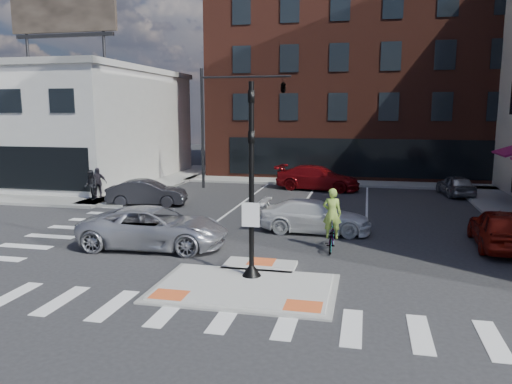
% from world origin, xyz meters
% --- Properties ---
extents(ground, '(120.00, 120.00, 0.00)m').
position_xyz_m(ground, '(0.00, 0.00, 0.00)').
color(ground, '#28282B').
rests_on(ground, ground).
extents(refuge_island, '(5.40, 4.65, 0.13)m').
position_xyz_m(refuge_island, '(0.00, -0.26, 0.05)').
color(refuge_island, gray).
rests_on(refuge_island, ground).
extents(sidewalk_nw, '(23.50, 20.50, 0.15)m').
position_xyz_m(sidewalk_nw, '(-16.76, 15.29, 0.08)').
color(sidewalk_nw, gray).
rests_on(sidewalk_nw, ground).
extents(sidewalk_n, '(26.00, 3.00, 0.15)m').
position_xyz_m(sidewalk_n, '(3.00, 22.00, 0.07)').
color(sidewalk_n, gray).
rests_on(sidewalk_n, ground).
extents(building_nw, '(20.40, 16.40, 14.40)m').
position_xyz_m(building_nw, '(-21.98, 19.98, 4.23)').
color(building_nw, silver).
rests_on(building_nw, ground).
extents(building_n, '(24.40, 18.40, 15.50)m').
position_xyz_m(building_n, '(3.00, 31.99, 7.80)').
color(building_n, '#4F2218').
rests_on(building_n, ground).
extents(building_far_left, '(10.00, 12.00, 10.00)m').
position_xyz_m(building_far_left, '(-4.00, 52.00, 5.00)').
color(building_far_left, slate).
rests_on(building_far_left, ground).
extents(building_far_right, '(12.00, 12.00, 12.00)m').
position_xyz_m(building_far_right, '(9.00, 54.00, 6.00)').
color(building_far_right, brown).
rests_on(building_far_right, ground).
extents(signal_pole, '(0.60, 0.60, 5.98)m').
position_xyz_m(signal_pole, '(0.00, 0.40, 2.36)').
color(signal_pole, black).
rests_on(signal_pole, refuge_island).
extents(mast_arm_signal, '(6.10, 2.24, 8.00)m').
position_xyz_m(mast_arm_signal, '(-3.47, 18.00, 6.21)').
color(mast_arm_signal, black).
rests_on(mast_arm_signal, ground).
extents(silver_suv, '(5.84, 3.01, 1.57)m').
position_xyz_m(silver_suv, '(-4.50, 3.21, 0.79)').
color(silver_suv, silver).
rests_on(silver_suv, ground).
extents(red_sedan, '(1.99, 4.60, 1.55)m').
position_xyz_m(red_sedan, '(8.50, 6.00, 0.77)').
color(red_sedan, maroon).
rests_on(red_sedan, ground).
extents(white_pickup, '(4.85, 2.03, 1.40)m').
position_xyz_m(white_pickup, '(1.30, 7.00, 0.70)').
color(white_pickup, white).
rests_on(white_pickup, ground).
extents(bg_car_dark, '(4.55, 2.32, 1.43)m').
position_xyz_m(bg_car_dark, '(-8.50, 11.17, 0.72)').
color(bg_car_dark, '#27272C').
rests_on(bg_car_dark, ground).
extents(bg_car_silver, '(2.12, 3.99, 1.29)m').
position_xyz_m(bg_car_silver, '(8.85, 18.32, 0.65)').
color(bg_car_silver, '#9DA0A4').
rests_on(bg_car_silver, ground).
extents(bg_car_red, '(5.84, 3.13, 1.61)m').
position_xyz_m(bg_car_red, '(0.25, 18.74, 0.80)').
color(bg_car_red, maroon).
rests_on(bg_car_red, ground).
extents(cyclist, '(0.71, 1.92, 2.38)m').
position_xyz_m(cyclist, '(2.20, 4.35, 0.80)').
color(cyclist, '#3F3F44').
rests_on(cyclist, ground).
extents(pedestrian_a, '(1.07, 1.06, 1.74)m').
position_xyz_m(pedestrian_a, '(-12.00, 11.25, 1.02)').
color(pedestrian_a, black).
rests_on(pedestrian_a, sidewalk_nw).
extents(pedestrian_b, '(1.14, 0.80, 1.79)m').
position_xyz_m(pedestrian_b, '(-12.00, 12.00, 1.04)').
color(pedestrian_b, '#2F2A33').
rests_on(pedestrian_b, sidewalk_nw).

